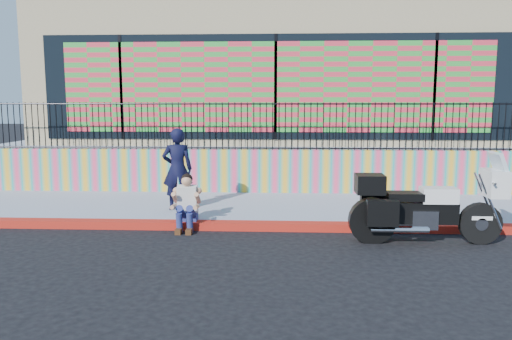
{
  "coord_description": "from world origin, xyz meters",
  "views": [
    {
      "loc": [
        0.14,
        -9.43,
        2.47
      ],
      "look_at": [
        -0.38,
        1.2,
        1.01
      ],
      "focal_mm": 35.0,
      "sensor_mm": 36.0,
      "label": 1
    }
  ],
  "objects": [
    {
      "name": "storefront_building",
      "position": [
        0.0,
        8.13,
        3.25
      ],
      "size": [
        14.0,
        8.06,
        4.0
      ],
      "color": "tan",
      "rests_on": "elevated_platform"
    },
    {
      "name": "ground",
      "position": [
        0.0,
        0.0,
        0.0
      ],
      "size": [
        90.0,
        90.0,
        0.0
      ],
      "primitive_type": "plane",
      "color": "black",
      "rests_on": "ground"
    },
    {
      "name": "police_motorcycle",
      "position": [
        2.64,
        -0.76,
        0.68
      ],
      "size": [
        2.6,
        0.86,
        1.62
      ],
      "color": "black",
      "rests_on": "ground"
    },
    {
      "name": "seated_man",
      "position": [
        -1.67,
        -0.1,
        0.45
      ],
      "size": [
        0.54,
        0.71,
        1.06
      ],
      "color": "navy",
      "rests_on": "ground"
    },
    {
      "name": "red_curb",
      "position": [
        0.0,
        0.0,
        0.07
      ],
      "size": [
        16.0,
        0.3,
        0.15
      ],
      "primitive_type": "cube",
      "color": "#A10B18",
      "rests_on": "ground"
    },
    {
      "name": "metal_fence",
      "position": [
        0.0,
        3.25,
        1.85
      ],
      "size": [
        15.8,
        0.04,
        1.2
      ],
      "primitive_type": null,
      "color": "black",
      "rests_on": "mural_wall"
    },
    {
      "name": "mural_wall",
      "position": [
        0.0,
        3.25,
        0.7
      ],
      "size": [
        16.0,
        0.2,
        1.1
      ],
      "primitive_type": "cube",
      "color": "#FF4371",
      "rests_on": "sidewalk"
    },
    {
      "name": "police_officer",
      "position": [
        -2.07,
        1.08,
        1.03
      ],
      "size": [
        0.71,
        0.54,
        1.76
      ],
      "primitive_type": "imported",
      "rotation": [
        0.0,
        0.0,
        3.34
      ],
      "color": "black",
      "rests_on": "sidewalk"
    },
    {
      "name": "sidewalk",
      "position": [
        0.0,
        1.65,
        0.07
      ],
      "size": [
        16.0,
        3.0,
        0.15
      ],
      "primitive_type": "cube",
      "color": "gray",
      "rests_on": "ground"
    },
    {
      "name": "elevated_platform",
      "position": [
        0.0,
        8.35,
        0.62
      ],
      "size": [
        16.0,
        10.0,
        1.25
      ],
      "primitive_type": "cube",
      "color": "gray",
      "rests_on": "ground"
    }
  ]
}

